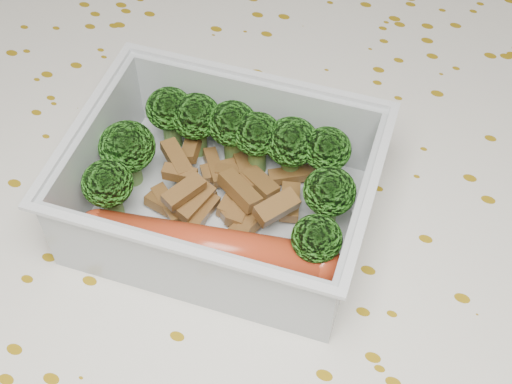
% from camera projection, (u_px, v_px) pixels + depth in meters
% --- Properties ---
extents(dining_table, '(1.40, 0.90, 0.75)m').
position_uv_depth(dining_table, '(253.00, 290.00, 0.53)').
color(dining_table, brown).
rests_on(dining_table, ground).
extents(tablecloth, '(1.46, 0.96, 0.19)m').
position_uv_depth(tablecloth, '(253.00, 253.00, 0.49)').
color(tablecloth, silver).
rests_on(tablecloth, dining_table).
extents(lunch_container, '(0.20, 0.16, 0.06)m').
position_uv_depth(lunch_container, '(223.00, 196.00, 0.45)').
color(lunch_container, silver).
rests_on(lunch_container, tablecloth).
extents(broccoli_florets, '(0.17, 0.11, 0.05)m').
position_uv_depth(broccoli_florets, '(230.00, 153.00, 0.45)').
color(broccoli_florets, '#608C3F').
rests_on(broccoli_florets, lunch_container).
extents(meat_pile, '(0.10, 0.08, 0.03)m').
position_uv_depth(meat_pile, '(225.00, 192.00, 0.46)').
color(meat_pile, brown).
rests_on(meat_pile, lunch_container).
extents(sausage, '(0.16, 0.05, 0.03)m').
position_uv_depth(sausage, '(207.00, 247.00, 0.42)').
color(sausage, '#AF371A').
rests_on(sausage, lunch_container).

